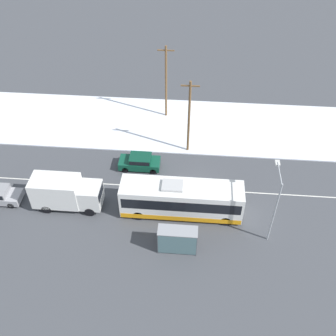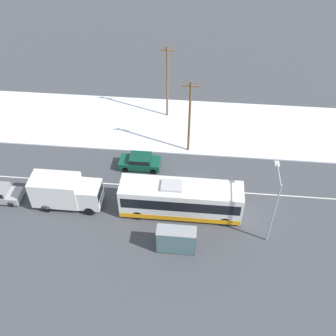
# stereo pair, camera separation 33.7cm
# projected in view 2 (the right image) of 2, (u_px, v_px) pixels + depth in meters

# --- Properties ---
(ground_plane) EXTENTS (120.00, 120.00, 0.00)m
(ground_plane) POSITION_uv_depth(u_px,v_px,m) (193.00, 189.00, 37.51)
(ground_plane) COLOR #424449
(snow_lot) EXTENTS (80.00, 10.14, 0.12)m
(snow_lot) POSITION_uv_depth(u_px,v_px,m) (197.00, 126.00, 44.89)
(snow_lot) COLOR silver
(snow_lot) RESTS_ON ground_plane
(lane_marking_center) EXTENTS (60.00, 0.12, 0.00)m
(lane_marking_center) POSITION_uv_depth(u_px,v_px,m) (193.00, 189.00, 37.51)
(lane_marking_center) COLOR silver
(lane_marking_center) RESTS_ON ground_plane
(city_bus) EXTENTS (10.62, 2.57, 3.41)m
(city_bus) POSITION_uv_depth(u_px,v_px,m) (181.00, 199.00, 34.29)
(city_bus) COLOR white
(city_bus) RESTS_ON ground_plane
(box_truck) EXTENTS (6.15, 2.30, 3.16)m
(box_truck) POSITION_uv_depth(u_px,v_px,m) (65.00, 191.00, 34.94)
(box_truck) COLOR silver
(box_truck) RESTS_ON ground_plane
(sedan_car) EXTENTS (4.08, 1.80, 1.49)m
(sedan_car) POSITION_uv_depth(u_px,v_px,m) (140.00, 161.00, 39.27)
(sedan_car) COLOR #0F4733
(sedan_car) RESTS_ON ground_plane
(pedestrian_at_stop) EXTENTS (0.57, 0.25, 1.57)m
(pedestrian_at_stop) POSITION_uv_depth(u_px,v_px,m) (180.00, 230.00, 32.66)
(pedestrian_at_stop) COLOR #23232D
(pedestrian_at_stop) RESTS_ON ground_plane
(bus_shelter) EXTENTS (3.19, 1.20, 2.40)m
(bus_shelter) POSITION_uv_depth(u_px,v_px,m) (176.00, 239.00, 31.13)
(bus_shelter) COLOR gray
(bus_shelter) RESTS_ON ground_plane
(streetlamp) EXTENTS (0.36, 2.93, 6.56)m
(streetlamp) POSITION_uv_depth(u_px,v_px,m) (275.00, 200.00, 30.72)
(streetlamp) COLOR #9EA3A8
(streetlamp) RESTS_ON ground_plane
(utility_pole_roadside) EXTENTS (1.80, 0.24, 8.33)m
(utility_pole_roadside) POSITION_uv_depth(u_px,v_px,m) (190.00, 117.00, 38.82)
(utility_pole_roadside) COLOR brown
(utility_pole_roadside) RESTS_ON ground_plane
(utility_pole_snowlot) EXTENTS (1.80, 0.24, 8.76)m
(utility_pole_snowlot) POSITION_uv_depth(u_px,v_px,m) (167.00, 82.00, 43.37)
(utility_pole_snowlot) COLOR brown
(utility_pole_snowlot) RESTS_ON ground_plane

